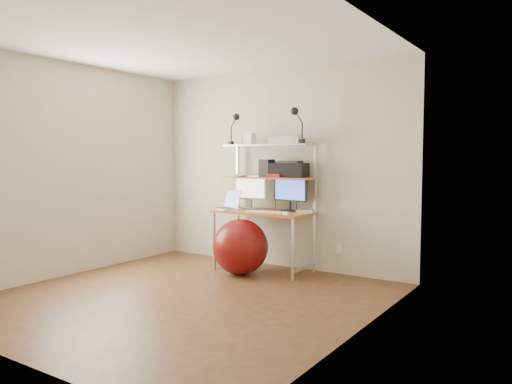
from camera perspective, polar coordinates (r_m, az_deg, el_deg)
room at (r=4.91m, az=-8.27°, el=2.28°), size 3.60×3.60×3.60m
computer_desk at (r=6.13m, az=1.16°, el=-0.10°), size 1.20×0.60×1.57m
wall_outlet at (r=6.06m, az=9.45°, el=-6.45°), size 0.08×0.01×0.12m
monitor_silver at (r=6.29m, az=-0.63°, el=0.35°), size 0.42×0.19×0.47m
monitor_black at (r=6.06m, az=3.95°, el=0.09°), size 0.48×0.15×0.48m
laptop at (r=6.27m, az=-3.08°, el=-1.51°), size 0.43×0.40×0.31m
keyboard at (r=5.91m, az=0.99°, el=-2.28°), size 0.47×0.19×0.01m
mouse at (r=5.74m, az=3.47°, el=-2.43°), size 0.09×0.07×0.02m
mac_mini at (r=5.92m, az=5.83°, el=-2.17°), size 0.23×0.23×0.04m
phone at (r=5.97m, az=0.38°, el=-2.24°), size 0.06×0.12×0.01m
printer at (r=6.07m, az=3.82°, el=2.59°), size 0.46×0.34×0.20m
nas_cube at (r=6.19m, az=1.25°, el=2.75°), size 0.16×0.16×0.22m
red_box at (r=6.01m, az=2.05°, el=1.90°), size 0.19×0.15×0.04m
scanner at (r=6.04m, az=3.48°, el=5.94°), size 0.42×0.31×0.10m
box_white at (r=6.31m, az=-0.73°, el=6.10°), size 0.13×0.11×0.15m
box_grey at (r=6.35m, az=-0.94°, el=5.91°), size 0.13×0.13×0.11m
clip_lamp_left at (r=6.39m, az=-2.40°, el=7.99°), size 0.16×0.09×0.40m
clip_lamp_right at (r=5.89m, az=4.61°, el=8.54°), size 0.17×0.09×0.43m
exercise_ball at (r=5.95m, az=-1.79°, el=-6.28°), size 0.66×0.66×0.66m
paper_stack at (r=6.38m, az=-1.43°, el=1.93°), size 0.37×0.42×0.02m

